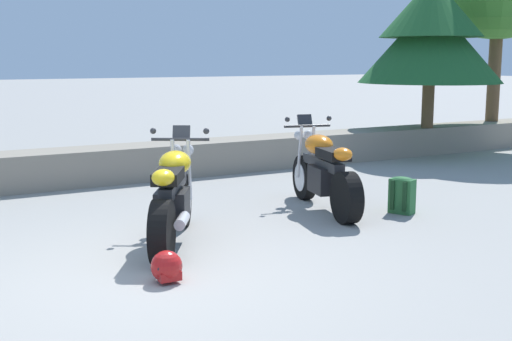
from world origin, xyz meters
TOP-DOWN VIEW (x-y plane):
  - ground_plane at (0.00, 0.00)m, footprint 120.00×120.00m
  - stone_wall at (0.00, 4.80)m, footprint 36.00×0.80m
  - motorcycle_yellow_near_left at (0.75, 0.98)m, footprint 1.23×1.85m
  - motorcycle_orange_centre at (3.03, 1.47)m, footprint 0.80×2.04m
  - rider_backpack at (3.79, 0.82)m, footprint 0.33×0.35m
  - rider_helmet at (0.20, -0.19)m, footprint 0.28×0.28m
  - pine_tree_mid_left at (7.74, 4.55)m, footprint 2.84×2.84m

SIDE VIEW (x-z plane):
  - ground_plane at x=0.00m, z-range 0.00..0.00m
  - rider_helmet at x=0.20m, z-range 0.00..0.28m
  - rider_backpack at x=3.79m, z-range 0.01..0.48m
  - stone_wall at x=0.00m, z-range 0.00..0.55m
  - motorcycle_yellow_near_left at x=0.75m, z-range -0.10..1.07m
  - motorcycle_orange_centre at x=3.03m, z-range -0.10..1.07m
  - pine_tree_mid_left at x=7.74m, z-range 0.96..3.93m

